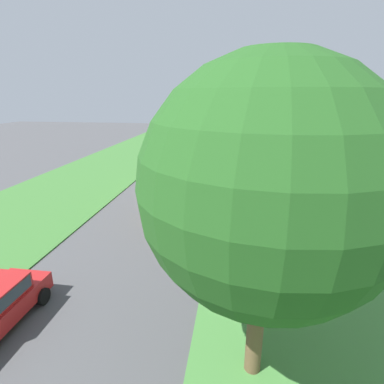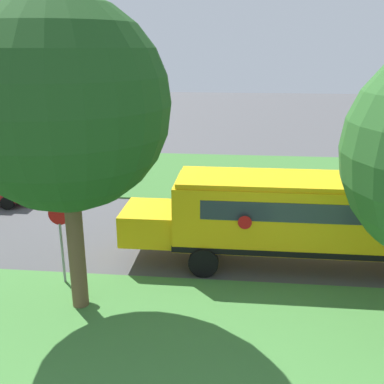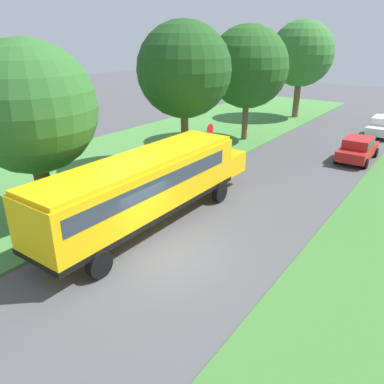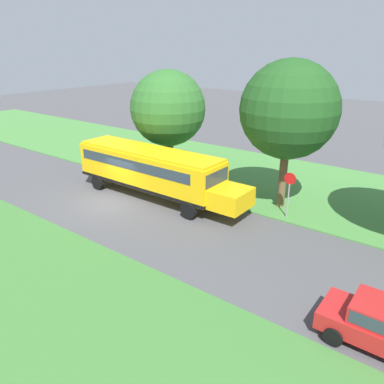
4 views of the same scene
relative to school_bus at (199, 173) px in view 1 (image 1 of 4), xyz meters
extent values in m
plane|color=#4C4C4F|center=(2.38, -1.55, -1.92)|extent=(120.00, 120.00, 0.00)
cube|color=#47843D|center=(-7.62, -1.55, -1.88)|extent=(12.00, 80.00, 0.08)
cube|color=#3D7533|center=(11.38, -1.55, -1.89)|extent=(10.00, 80.00, 0.07)
cube|color=yellow|center=(0.00, -0.29, -0.02)|extent=(2.50, 10.50, 2.20)
cube|color=yellow|center=(0.00, 5.91, -0.57)|extent=(2.20, 1.90, 1.10)
cube|color=yellow|center=(0.00, -0.29, 1.16)|extent=(2.35, 10.29, 0.16)
cube|color=black|center=(0.00, -0.29, -1.00)|extent=(2.54, 10.54, 0.20)
cube|color=#2D3842|center=(0.00, -0.59, 0.44)|extent=(2.53, 9.24, 0.64)
cube|color=#2D3842|center=(0.00, 4.91, 0.44)|extent=(2.25, 0.12, 0.80)
cylinder|color=red|center=(-1.43, 2.60, 0.13)|extent=(0.03, 0.44, 0.44)
cylinder|color=black|center=(-1.25, 3.91, -1.42)|extent=(0.30, 1.00, 1.00)
cylinder|color=black|center=(1.25, 3.91, -1.42)|extent=(0.30, 1.00, 1.00)
cylinder|color=black|center=(-1.25, -3.96, -1.42)|extent=(0.30, 1.00, 1.00)
cylinder|color=black|center=(1.25, -3.96, -1.42)|extent=(0.30, 1.00, 1.00)
cylinder|color=black|center=(4.28, 13.61, -1.60)|extent=(0.22, 0.64, 0.64)
cylinder|color=black|center=(6.08, 13.61, -1.60)|extent=(0.22, 0.64, 0.64)
cylinder|color=brown|center=(-4.27, -2.21, -0.44)|extent=(0.68, 0.68, 2.96)
sphere|color=#2D6628|center=(-4.27, -2.21, 3.09)|extent=(5.48, 5.48, 5.48)
sphere|color=#2D6628|center=(-3.80, -2.80, 3.53)|extent=(3.51, 3.51, 3.51)
cylinder|color=brown|center=(-3.48, 7.37, -0.01)|extent=(0.47, 0.47, 3.84)
sphere|color=#1E4C1C|center=(-3.48, 7.37, 4.00)|extent=(5.56, 5.56, 5.56)
sphere|color=#1E4C1C|center=(-3.73, 7.40, 4.40)|extent=(3.22, 3.22, 3.22)
cylinder|color=brown|center=(-3.51, 15.42, -0.26)|extent=(0.46, 0.46, 3.32)
sphere|color=#23561E|center=(-3.51, 15.42, 3.68)|extent=(6.08, 6.08, 6.08)
sphere|color=#23561E|center=(-3.69, 16.13, 3.51)|extent=(3.89, 3.89, 3.89)
cylinder|color=gray|center=(-2.22, 8.33, -0.87)|extent=(0.08, 0.08, 2.10)
cylinder|color=red|center=(-2.22, 8.33, 0.48)|extent=(0.03, 0.68, 0.68)
camera|label=1|loc=(-2.77, 22.30, 5.72)|focal=28.00mm
camera|label=2|loc=(-14.70, 2.92, 5.41)|focal=42.00mm
camera|label=3|loc=(10.16, -10.99, 5.82)|focal=35.00mm
camera|label=4|loc=(16.64, 15.76, 7.33)|focal=35.00mm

